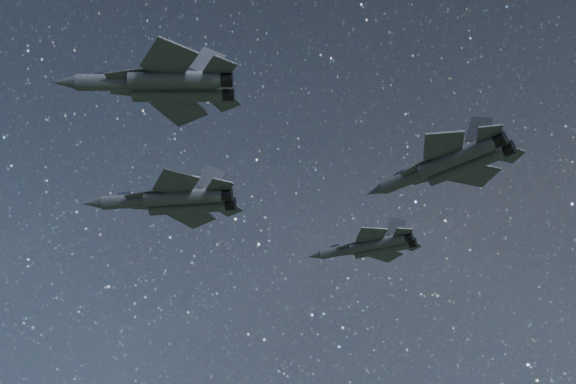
% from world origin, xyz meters
% --- Properties ---
extents(jet_lead, '(18.75, 12.59, 4.74)m').
position_xyz_m(jet_lead, '(-11.60, -5.15, 149.02)').
color(jet_lead, '#2D3038').
extents(jet_left, '(16.49, 11.78, 4.22)m').
position_xyz_m(jet_left, '(3.28, 22.36, 152.90)').
color(jet_left, '#2D3038').
extents(jet_right, '(18.25, 11.97, 4.70)m').
position_xyz_m(jet_right, '(-4.34, -19.20, 152.68)').
color(jet_right, '#2D3038').
extents(jet_slot, '(18.58, 12.61, 4.67)m').
position_xyz_m(jet_slot, '(18.55, 2.78, 150.55)').
color(jet_slot, '#2D3038').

